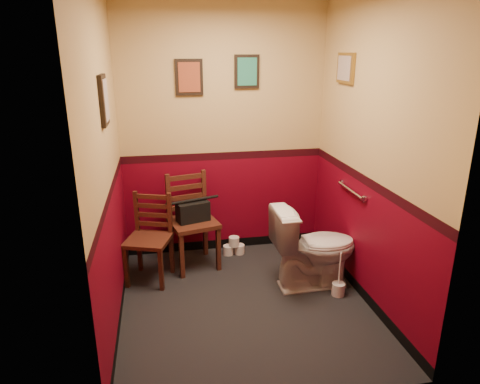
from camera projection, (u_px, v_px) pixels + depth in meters
name	position (u px, v px, depth m)	size (l,w,h in m)	color
floor	(245.00, 304.00, 3.92)	(2.20, 2.40, 0.00)	black
wall_back	(224.00, 134.00, 4.61)	(2.20, 2.70, 0.00)	#5C0314
wall_front	(289.00, 213.00, 2.38)	(2.20, 2.70, 0.00)	#5C0314
wall_left	(106.00, 167.00, 3.30)	(2.40, 2.70, 0.00)	#5C0314
wall_right	(370.00, 155.00, 3.69)	(2.40, 2.70, 0.00)	#5C0314
grab_bar	(351.00, 190.00, 4.04)	(0.05, 0.56, 0.06)	silver
framed_print_back_a	(189.00, 77.00, 4.34)	(0.28, 0.04, 0.36)	black
framed_print_back_b	(247.00, 72.00, 4.43)	(0.26, 0.04, 0.34)	black
framed_print_left	(104.00, 100.00, 3.24)	(0.04, 0.30, 0.38)	black
framed_print_right	(345.00, 68.00, 4.02)	(0.04, 0.34, 0.28)	olive
toilet	(314.00, 248.00, 4.12)	(0.46, 0.82, 0.81)	white
toilet_brush	(338.00, 288.00, 4.04)	(0.12, 0.12, 0.44)	silver
chair_left	(150.00, 238.00, 4.24)	(0.52, 0.52, 0.87)	#5B291B
chair_right	(192.00, 221.00, 4.51)	(0.56, 0.56, 0.99)	#5B291B
handbag	(193.00, 211.00, 4.43)	(0.36, 0.25, 0.24)	black
tp_stack	(234.00, 247.00, 4.85)	(0.24, 0.13, 0.21)	silver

